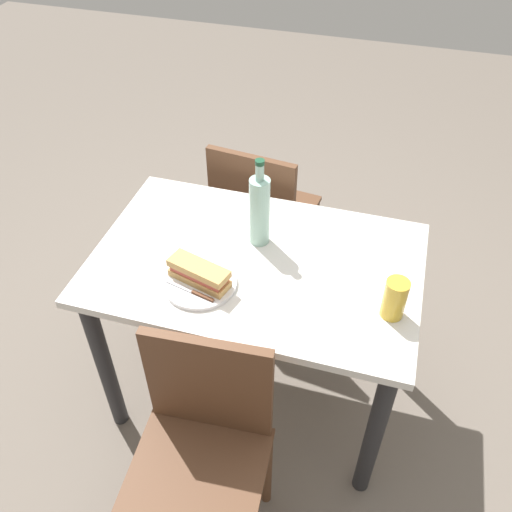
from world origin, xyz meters
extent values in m
plane|color=#6B6056|center=(0.00, 0.00, 0.00)|extent=(8.00, 8.00, 0.00)
cube|color=silver|center=(0.00, 0.00, 0.74)|extent=(1.10, 0.71, 0.03)
cylinder|color=#262628|center=(-0.49, -0.30, 0.36)|extent=(0.06, 0.06, 0.72)
cylinder|color=#262628|center=(0.49, -0.30, 0.36)|extent=(0.06, 0.06, 0.72)
cylinder|color=#262628|center=(-0.49, 0.30, 0.36)|extent=(0.06, 0.06, 0.72)
cylinder|color=#262628|center=(0.49, 0.30, 0.36)|extent=(0.06, 0.06, 0.72)
cube|color=brown|center=(0.00, 0.64, 0.45)|extent=(0.43, 0.43, 0.02)
cube|color=brown|center=(0.01, 0.45, 0.66)|extent=(0.38, 0.06, 0.40)
cylinder|color=brown|center=(0.19, 0.47, 0.22)|extent=(0.04, 0.04, 0.44)
cylinder|color=brown|center=(-0.17, 0.44, 0.22)|extent=(0.04, 0.04, 0.44)
cube|color=brown|center=(0.13, -0.64, 0.45)|extent=(0.44, 0.44, 0.02)
cube|color=brown|center=(0.15, -0.45, 0.66)|extent=(0.38, 0.07, 0.40)
cylinder|color=brown|center=(-0.07, -0.79, 0.22)|extent=(0.04, 0.04, 0.44)
cylinder|color=brown|center=(0.29, -0.84, 0.22)|extent=(0.04, 0.04, 0.44)
cylinder|color=brown|center=(-0.03, -0.44, 0.22)|extent=(0.04, 0.04, 0.44)
cylinder|color=brown|center=(0.33, -0.48, 0.22)|extent=(0.04, 0.04, 0.44)
cylinder|color=white|center=(0.14, 0.16, 0.76)|extent=(0.24, 0.24, 0.01)
cube|color=tan|center=(0.14, 0.16, 0.78)|extent=(0.22, 0.12, 0.02)
cube|color=#B74C3D|center=(0.14, 0.16, 0.80)|extent=(0.20, 0.11, 0.02)
cube|color=tan|center=(0.14, 0.16, 0.83)|extent=(0.22, 0.12, 0.02)
cube|color=silver|center=(0.20, 0.20, 0.77)|extent=(0.10, 0.04, 0.00)
cube|color=#59331E|center=(0.11, 0.22, 0.77)|extent=(0.08, 0.03, 0.01)
cylinder|color=#99C6B7|center=(0.02, -0.10, 0.88)|extent=(0.07, 0.07, 0.26)
cylinder|color=#99C6B7|center=(0.02, -0.10, 1.04)|extent=(0.03, 0.03, 0.06)
cylinder|color=#19472D|center=(0.02, -0.10, 1.08)|extent=(0.03, 0.03, 0.02)
cylinder|color=gold|center=(-0.46, 0.11, 0.82)|extent=(0.07, 0.07, 0.14)
camera|label=1|loc=(-0.37, 1.29, 2.02)|focal=38.34mm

